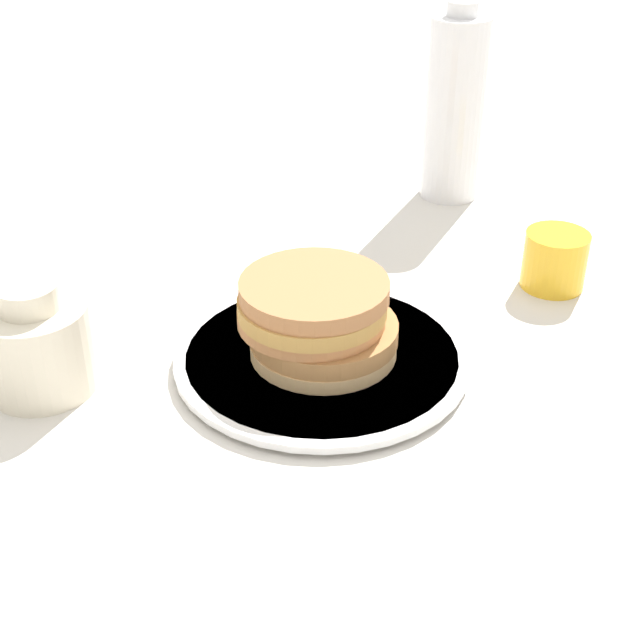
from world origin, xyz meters
name	(u,v)px	position (x,y,z in m)	size (l,w,h in m)	color
ground_plane	(301,372)	(0.00, 0.00, 0.00)	(4.00, 4.00, 0.00)	silver
plate	(320,356)	(0.00, 0.02, 0.01)	(0.28, 0.28, 0.01)	white
pancake_stack	(317,318)	(0.00, 0.02, 0.05)	(0.15, 0.15, 0.08)	#DFB378
juice_glass	(555,260)	(0.02, 0.32, 0.03)	(0.07, 0.07, 0.06)	yellow
cream_jug	(37,344)	(-0.11, -0.21, 0.05)	(0.10, 0.10, 0.11)	beige
water_bottle_near	(455,108)	(-0.23, 0.39, 0.12)	(0.08, 0.08, 0.25)	white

